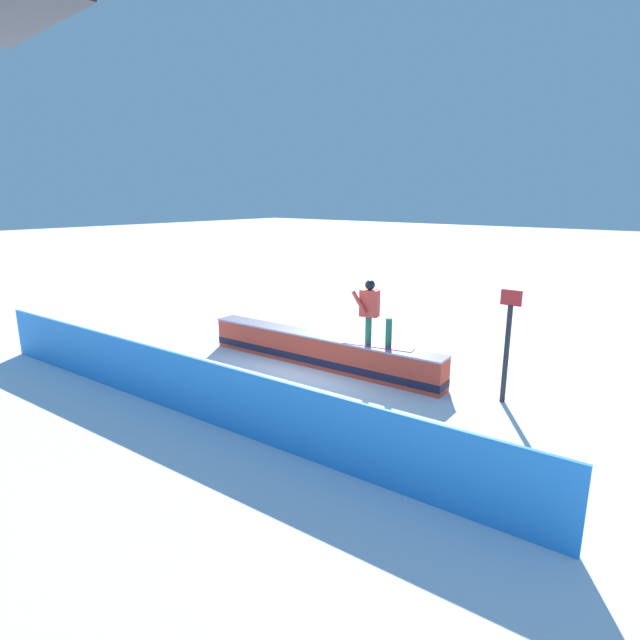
{
  "coord_description": "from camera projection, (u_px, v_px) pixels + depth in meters",
  "views": [
    {
      "loc": [
        -7.5,
        9.11,
        4.03
      ],
      "look_at": [
        -0.8,
        0.95,
        1.45
      ],
      "focal_mm": 28.69,
      "sensor_mm": 36.0,
      "label": 1
    }
  ],
  "objects": [
    {
      "name": "snowboarder",
      "position": [
        372.0,
        311.0,
        11.2
      ],
      "size": [
        1.62,
        0.66,
        1.47
      ],
      "color": "#B73081",
      "rests_on": "grind_box"
    },
    {
      "name": "ground_plane",
      "position": [
        319.0,
        366.0,
        12.42
      ],
      "size": [
        120.0,
        120.0,
        0.0
      ],
      "primitive_type": "plane",
      "color": "white"
    },
    {
      "name": "trail_marker",
      "position": [
        507.0,
        344.0,
        9.97
      ],
      "size": [
        0.4,
        0.1,
        2.28
      ],
      "color": "#262628",
      "rests_on": "ground_plane"
    },
    {
      "name": "grind_box",
      "position": [
        319.0,
        352.0,
        12.33
      ],
      "size": [
        6.43,
        0.97,
        0.78
      ],
      "color": "red",
      "rests_on": "ground_plane"
    },
    {
      "name": "safety_fence",
      "position": [
        190.0,
        387.0,
        9.45
      ],
      "size": [
        13.23,
        0.88,
        1.18
      ],
      "primitive_type": "cube",
      "rotation": [
        0.0,
        0.0,
        0.06
      ],
      "color": "#2D88E7",
      "rests_on": "ground_plane"
    }
  ]
}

